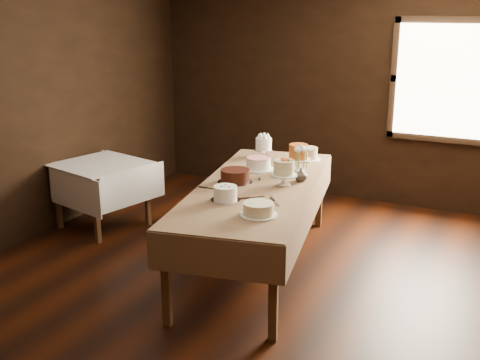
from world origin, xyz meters
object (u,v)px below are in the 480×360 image
Objects in this scene: cake_caramel at (298,159)px; cake_chocolate at (235,177)px; cake_server_b at (276,203)px; flower_vase at (301,175)px; cake_flowers at (284,174)px; cake_server_e at (215,189)px; cake_swirl at (225,194)px; cake_server_c at (260,175)px; side_table at (101,171)px; cake_server_d at (295,177)px; cake_meringue at (264,148)px; cake_server_a at (257,197)px; display_table at (257,191)px; cake_lattice at (259,164)px; cake_cream at (258,210)px; cake_speckled at (307,154)px.

cake_caramel is 0.76m from cake_chocolate.
flower_vase reaches higher than cake_server_b.
cake_server_e is (-0.51, -0.40, -0.11)m from cake_flowers.
cake_swirl is (0.17, -0.51, -0.00)m from cake_chocolate.
cake_caramel is at bearing -63.33° from cake_server_c.
side_table is 4.46× the size of cake_server_d.
cake_server_c is (0.27, -0.69, -0.10)m from cake_meringue.
cake_server_b is (0.15, -0.52, -0.11)m from cake_flowers.
flower_vase is at bearing -81.92° from cake_server_d.
cake_server_a and cake_server_e have the same top height.
display_table is 0.55m from cake_lattice.
cake_cream is (0.58, -0.72, -0.01)m from cake_chocolate.
cake_caramel is (0.55, -0.37, 0.02)m from cake_meringue.
cake_speckled is 0.50m from cake_caramel.
cake_server_a is (0.07, -1.44, -0.06)m from cake_speckled.
side_table is 2.14m from cake_swirl.
cake_server_b is at bearing -57.39° from cake_lattice.
cake_meringue is 1.30m from cake_server_e.
cake_meringue is 1.08m from cake_flowers.
cake_meringue is 1.87× the size of flower_vase.
cake_lattice is 1.35× the size of cake_flowers.
cake_lattice is 1.03× the size of cake_chocolate.
cake_lattice reaches higher than display_table.
cake_lattice is at bearing 5.96° from cake_server_c.
cake_server_c is at bearing -179.84° from flower_vase.
cake_server_e is at bearing 134.70° from cake_swirl.
cake_chocolate is at bearing -120.68° from cake_caramel.
cake_cream is at bearing -21.99° from side_table.
cake_meringue reaches higher than side_table.
flower_vase is at bearing 42.61° from display_table.
cake_cream is 1.05m from flower_vase.
cake_meringue reaches higher than cake_swirl.
cake_speckled is 1.33× the size of cake_server_c.
cake_cream is at bearing -87.82° from flower_vase.
cake_flowers is (0.14, -1.01, 0.05)m from cake_speckled.
cake_meringue is at bearing -166.07° from cake_speckled.
cake_server_a is (0.20, 0.21, -0.06)m from cake_swirl.
cake_swirl is 0.98m from cake_server_d.
cake_server_d reaches higher than side_table.
cake_server_a is 0.66m from flower_vase.
cake_server_e is at bearing -16.46° from side_table.
cake_chocolate is 0.92m from cake_cream.
cake_meringue is 1.03× the size of cake_server_d.
cake_server_e is (-0.65, 0.45, -0.05)m from cake_cream.
cake_speckled is at bearing 22.75° from side_table.
cake_lattice is 1.06m from cake_swirl.
cake_server_a is (-0.07, -0.43, -0.11)m from cake_flowers.
cake_chocolate is 2.55× the size of flower_vase.
cake_server_a is 1.00× the size of cake_server_e.
side_table is 4.46× the size of cake_server_a.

